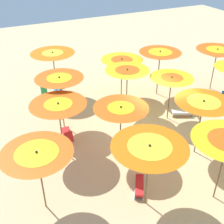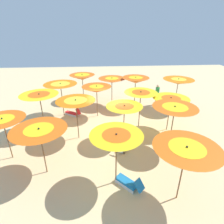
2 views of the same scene
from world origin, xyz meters
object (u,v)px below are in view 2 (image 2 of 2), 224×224
at_px(beach_umbrella_1, 40,134).
at_px(beach_umbrella_5, 76,103).
at_px(lounger_1, 182,107).
at_px(beach_ball, 54,95).
at_px(beach_umbrella_11, 171,101).
at_px(lounger_2, 128,182).
at_px(beach_umbrella_4, 40,97).
at_px(beach_umbrella_2, 116,138).
at_px(beach_umbrella_15, 178,82).
at_px(beach_umbrella_0, 3,122).
at_px(beach_umbrella_9, 97,89).
at_px(beach_umbrella_14, 136,80).
at_px(beach_umbrella_8, 61,86).
at_px(beachgoer_0, 157,94).
at_px(lounger_0, 122,104).
at_px(lounger_3, 73,113).
at_px(beach_umbrella_10, 141,95).
at_px(beach_umbrella_13, 112,80).
at_px(beach_umbrella_6, 124,109).
at_px(lounger_4, 123,146).
at_px(beach_umbrella_12, 82,77).
at_px(beach_umbrella_3, 186,153).
at_px(beach_umbrella_7, 174,111).

distance_m(beach_umbrella_1, beach_umbrella_5, 2.92).
xyz_separation_m(lounger_1, beach_ball, (10.54, -3.72, -0.05)).
relative_size(beach_umbrella_11, lounger_2, 1.88).
bearing_deg(beach_umbrella_4, lounger_2, 133.49).
xyz_separation_m(beach_umbrella_2, beach_umbrella_15, (-5.26, -7.07, 0.05)).
relative_size(beach_umbrella_0, beach_umbrella_9, 0.97).
bearing_deg(beach_umbrella_14, beach_ball, -23.12).
relative_size(beach_umbrella_4, beach_umbrella_8, 1.02).
xyz_separation_m(beach_umbrella_14, beach_umbrella_15, (-3.07, 0.58, -0.01)).
xyz_separation_m(beachgoer_0, beach_ball, (8.82, -2.63, -0.75)).
relative_size(lounger_0, beach_ball, 3.97).
height_order(lounger_1, beachgoer_0, beachgoer_0).
height_order(beach_umbrella_11, beach_ball, beach_umbrella_11).
distance_m(beach_umbrella_11, beach_umbrella_15, 3.50).
relative_size(lounger_1, lounger_3, 1.15).
relative_size(beach_umbrella_1, lounger_3, 1.85).
bearing_deg(lounger_2, beach_umbrella_14, -55.61).
bearing_deg(beach_umbrella_11, lounger_0, -58.61).
height_order(lounger_3, beach_ball, lounger_3).
xyz_separation_m(beach_umbrella_9, beach_umbrella_10, (-2.66, 1.68, 0.13)).
height_order(beach_umbrella_10, beach_umbrella_13, beach_umbrella_10).
relative_size(beach_umbrella_6, beach_umbrella_15, 0.89).
xyz_separation_m(lounger_1, lounger_4, (5.22, 4.70, 0.00)).
bearing_deg(beach_umbrella_12, beach_umbrella_10, 127.82).
bearing_deg(beach_umbrella_2, beach_umbrella_10, -112.57).
xyz_separation_m(beach_umbrella_15, beachgoer_0, (1.18, -0.91, -1.30)).
bearing_deg(beachgoer_0, beach_umbrella_1, 87.24).
relative_size(beach_umbrella_5, beach_umbrella_11, 1.10).
xyz_separation_m(beach_umbrella_6, beachgoer_0, (-3.37, -4.95, -1.02)).
bearing_deg(beach_umbrella_6, beachgoer_0, -124.24).
distance_m(beach_umbrella_10, lounger_0, 3.80).
bearing_deg(beach_umbrella_3, lounger_4, -62.41).
xyz_separation_m(lounger_1, lounger_2, (5.32, 7.16, 0.01)).
height_order(beach_umbrella_9, beach_umbrella_12, beach_umbrella_12).
relative_size(lounger_2, lounger_3, 0.95).
xyz_separation_m(beach_umbrella_2, beach_umbrella_11, (-3.58, -4.02, -0.21)).
bearing_deg(beach_umbrella_12, lounger_2, 103.85).
relative_size(beach_umbrella_12, lounger_2, 1.99).
bearing_deg(beach_umbrella_10, lounger_2, 73.56).
xyz_separation_m(beach_umbrella_9, lounger_4, (-1.32, 4.09, -1.80)).
bearing_deg(beach_umbrella_13, beach_ball, -24.62).
xyz_separation_m(beach_umbrella_7, beach_ball, (7.75, -8.49, -2.03)).
distance_m(beach_umbrella_1, beach_umbrella_7, 6.16).
distance_m(beach_umbrella_2, beach_umbrella_12, 9.78).
distance_m(beach_umbrella_3, beach_ball, 13.61).
height_order(beach_umbrella_7, beach_umbrella_13, beach_umbrella_7).
bearing_deg(beach_umbrella_11, beach_ball, -38.43).
xyz_separation_m(beach_umbrella_1, beach_umbrella_14, (-5.19, -6.85, 0.22)).
bearing_deg(beach_umbrella_10, beach_umbrella_8, -21.59).
xyz_separation_m(beach_umbrella_2, beach_umbrella_9, (0.74, -6.28, -0.15)).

